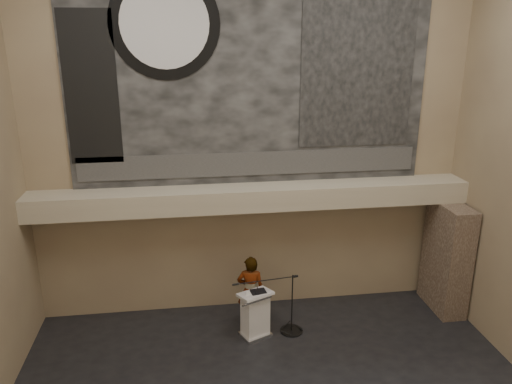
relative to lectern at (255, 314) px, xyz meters
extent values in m
cube|color=#7B654E|center=(0.11, 1.45, 3.70)|extent=(10.00, 0.02, 8.50)
cube|color=#7B654E|center=(0.11, -6.55, 3.70)|extent=(10.00, 0.02, 8.50)
cube|color=tan|center=(0.11, 1.05, 2.40)|extent=(10.00, 0.80, 0.50)
cylinder|color=#B2893D|center=(-1.49, 1.00, 2.12)|extent=(0.04, 0.04, 0.06)
cylinder|color=#B2893D|center=(2.01, 1.00, 2.12)|extent=(0.04, 0.04, 0.06)
cube|color=black|center=(0.11, 1.42, 5.15)|extent=(8.00, 0.05, 5.00)
cube|color=#313131|center=(0.11, 1.38, 3.10)|extent=(7.76, 0.02, 0.55)
cylinder|color=black|center=(-1.69, 1.38, 6.15)|extent=(2.30, 0.02, 2.30)
cylinder|color=silver|center=(-1.69, 1.36, 6.15)|extent=(1.84, 0.02, 1.84)
cube|color=black|center=(2.51, 1.38, 5.25)|extent=(2.60, 0.02, 3.60)
cube|color=black|center=(-3.29, 1.38, 4.85)|extent=(1.10, 0.02, 3.20)
cube|color=#45352A|center=(4.76, 0.60, 0.80)|extent=(0.60, 1.40, 2.70)
cube|color=silver|center=(0.00, 0.00, -0.51)|extent=(0.77, 0.69, 0.08)
cube|color=silver|center=(0.00, 0.00, 0.01)|extent=(0.66, 0.57, 0.96)
cube|color=silver|center=(0.00, -0.02, 0.52)|extent=(0.85, 0.74, 0.13)
cube|color=black|center=(0.07, -0.02, 0.56)|extent=(0.36, 0.30, 0.04)
cube|color=silver|center=(-0.11, -0.07, 0.55)|extent=(0.24, 0.30, 0.00)
imported|color=silver|center=(-0.03, 0.50, 0.31)|extent=(0.70, 0.54, 1.72)
cylinder|color=black|center=(0.85, 0.06, -0.54)|extent=(0.52, 0.52, 0.02)
cylinder|color=black|center=(0.85, 0.06, 0.16)|extent=(0.03, 0.03, 1.43)
cylinder|color=black|center=(0.20, -0.02, 0.84)|extent=(1.43, 0.21, 0.02)
camera|label=1|loc=(-1.34, -9.61, 6.01)|focal=35.00mm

